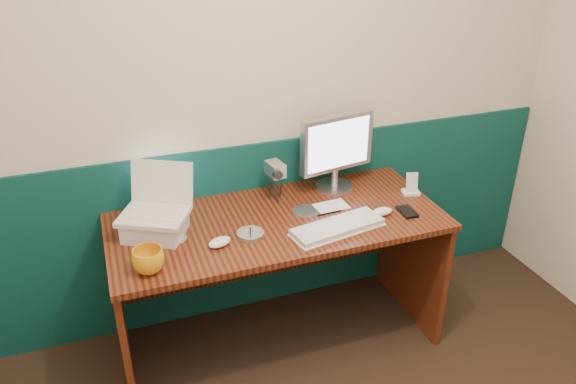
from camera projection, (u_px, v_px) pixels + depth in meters
name	position (u px, v px, depth m)	size (l,w,h in m)	color
back_wall	(251.00, 96.00, 2.77)	(3.50, 0.04, 2.50)	beige
wainscot	(256.00, 228.00, 3.10)	(3.48, 0.02, 1.00)	#073333
desk	(278.00, 283.00, 2.86)	(1.60, 0.70, 0.75)	#331509
laptop_riser	(155.00, 226.00, 2.55)	(0.25, 0.22, 0.09)	silver
laptop	(151.00, 194.00, 2.47)	(0.29, 0.23, 0.24)	silver
monitor	(336.00, 153.00, 2.89)	(0.41, 0.12, 0.41)	#B1B1B6
keyboard	(337.00, 228.00, 2.60)	(0.44, 0.15, 0.03)	silver
mouse_right	(382.00, 211.00, 2.72)	(0.11, 0.06, 0.04)	silver
mouse_left	(220.00, 242.00, 2.48)	(0.11, 0.07, 0.04)	white
mug	(148.00, 261.00, 2.29)	(0.13, 0.13, 0.11)	orange
camcorder	(275.00, 179.00, 2.83)	(0.10, 0.14, 0.22)	silver
cd_spindle	(250.00, 235.00, 2.54)	(0.12, 0.12, 0.03)	#ACB5BD
cd_loose_a	(174.00, 239.00, 2.53)	(0.11, 0.11, 0.00)	#B0BAC1
cd_loose_b	(306.00, 211.00, 2.76)	(0.13, 0.13, 0.00)	silver
pen	(330.00, 213.00, 2.74)	(0.01, 0.01, 0.13)	black
papers	(331.00, 206.00, 2.80)	(0.17, 0.11, 0.00)	white
dock	(411.00, 192.00, 2.92)	(0.09, 0.06, 0.02)	white
music_player	(412.00, 182.00, 2.90)	(0.06, 0.01, 0.10)	silver
pda	(407.00, 212.00, 2.74)	(0.07, 0.12, 0.01)	black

